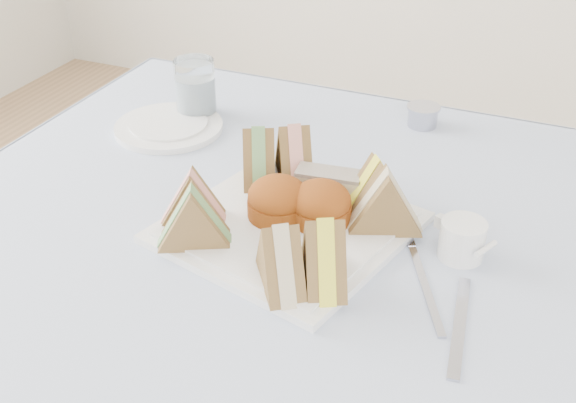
% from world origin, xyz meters
% --- Properties ---
extents(tablecloth, '(1.02, 1.02, 0.01)m').
position_xyz_m(tablecloth, '(0.00, 0.00, 0.74)').
color(tablecloth, silver).
rests_on(tablecloth, table).
extents(serving_plate, '(0.37, 0.37, 0.01)m').
position_xyz_m(serving_plate, '(0.04, -0.00, 0.75)').
color(serving_plate, white).
rests_on(serving_plate, tablecloth).
extents(sandwich_fl_a, '(0.10, 0.07, 0.08)m').
position_xyz_m(sandwich_fl_a, '(-0.08, -0.05, 0.80)').
color(sandwich_fl_a, olive).
rests_on(sandwich_fl_a, serving_plate).
extents(sandwich_fl_b, '(0.11, 0.09, 0.09)m').
position_xyz_m(sandwich_fl_b, '(-0.05, -0.09, 0.80)').
color(sandwich_fl_b, olive).
rests_on(sandwich_fl_b, serving_plate).
extents(sandwich_fr_a, '(0.09, 0.12, 0.09)m').
position_xyz_m(sandwich_fr_a, '(0.14, -0.10, 0.80)').
color(sandwich_fr_a, olive).
rests_on(sandwich_fr_a, serving_plate).
extents(sandwich_fr_b, '(0.10, 0.11, 0.09)m').
position_xyz_m(sandwich_fr_b, '(0.09, -0.13, 0.80)').
color(sandwich_fr_b, olive).
rests_on(sandwich_fr_b, serving_plate).
extents(sandwich_bl_a, '(0.09, 0.11, 0.09)m').
position_xyz_m(sandwich_bl_a, '(-0.05, 0.10, 0.80)').
color(sandwich_bl_a, olive).
rests_on(sandwich_bl_a, serving_plate).
extents(sandwich_bl_b, '(0.10, 0.11, 0.09)m').
position_xyz_m(sandwich_bl_b, '(-0.00, 0.13, 0.80)').
color(sandwich_bl_b, olive).
rests_on(sandwich_bl_b, serving_plate).
extents(sandwich_br_a, '(0.12, 0.09, 0.09)m').
position_xyz_m(sandwich_br_a, '(0.17, 0.04, 0.80)').
color(sandwich_br_a, olive).
rests_on(sandwich_br_a, serving_plate).
extents(sandwich_br_b, '(0.10, 0.09, 0.08)m').
position_xyz_m(sandwich_br_b, '(0.14, 0.09, 0.80)').
color(sandwich_br_b, olive).
rests_on(sandwich_br_b, serving_plate).
extents(scone_left, '(0.11, 0.11, 0.06)m').
position_xyz_m(scone_left, '(0.02, 0.01, 0.79)').
color(scone_left, '#A24711').
rests_on(scone_left, serving_plate).
extents(scone_right, '(0.10, 0.10, 0.06)m').
position_xyz_m(scone_right, '(0.08, 0.02, 0.79)').
color(scone_right, '#A24711').
rests_on(scone_right, serving_plate).
extents(pastry_slice, '(0.10, 0.05, 0.05)m').
position_xyz_m(pastry_slice, '(0.07, 0.09, 0.78)').
color(pastry_slice, '#B9AB8E').
rests_on(pastry_slice, serving_plate).
extents(side_plate, '(0.22, 0.22, 0.01)m').
position_xyz_m(side_plate, '(-0.28, 0.21, 0.75)').
color(side_plate, white).
rests_on(side_plate, tablecloth).
extents(water_glass, '(0.09, 0.09, 0.11)m').
position_xyz_m(water_glass, '(-0.27, 0.29, 0.80)').
color(water_glass, white).
rests_on(water_glass, tablecloth).
extents(tea_strainer, '(0.08, 0.08, 0.03)m').
position_xyz_m(tea_strainer, '(0.13, 0.41, 0.76)').
color(tea_strainer, '#A5A5B4').
rests_on(tea_strainer, tablecloth).
extents(knife, '(0.04, 0.19, 0.00)m').
position_xyz_m(knife, '(0.31, -0.11, 0.75)').
color(knife, '#A5A5B4').
rests_on(knife, tablecloth).
extents(fork, '(0.09, 0.17, 0.00)m').
position_xyz_m(fork, '(0.26, -0.05, 0.75)').
color(fork, '#A5A5B4').
rests_on(fork, tablecloth).
extents(creamer_jug, '(0.08, 0.08, 0.05)m').
position_xyz_m(creamer_jug, '(0.28, 0.04, 0.77)').
color(creamer_jug, white).
rests_on(creamer_jug, tablecloth).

